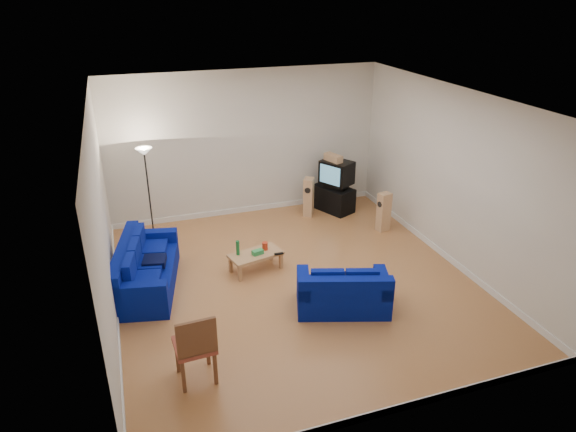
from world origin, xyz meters
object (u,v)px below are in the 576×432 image
object	(u,v)px
sofa_three_seat	(144,272)
sofa_loveseat	(343,294)
tv_stand	(333,199)
coffee_table	(256,256)
television	(337,172)

from	to	relation	value
sofa_three_seat	sofa_loveseat	world-z (taller)	sofa_three_seat
sofa_three_seat	tv_stand	distance (m)	4.83
coffee_table	television	world-z (taller)	television
sofa_loveseat	coffee_table	distance (m)	1.92
sofa_loveseat	television	world-z (taller)	television
sofa_loveseat	coffee_table	xyz separation A→B (m)	(-0.99, 1.64, 0.02)
tv_stand	sofa_three_seat	bearing A→B (deg)	-89.80
sofa_loveseat	coffee_table	bearing A→B (deg)	139.03
coffee_table	television	distance (m)	3.26
sofa_three_seat	television	size ratio (longest dim) A/B	2.67
sofa_three_seat	sofa_loveseat	size ratio (longest dim) A/B	1.35
sofa_three_seat	tv_stand	xyz separation A→B (m)	(4.39, 2.02, -0.02)
tv_stand	television	distance (m)	0.65
sofa_loveseat	coffee_table	size ratio (longest dim) A/B	1.59
television	tv_stand	bearing A→B (deg)	-168.25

